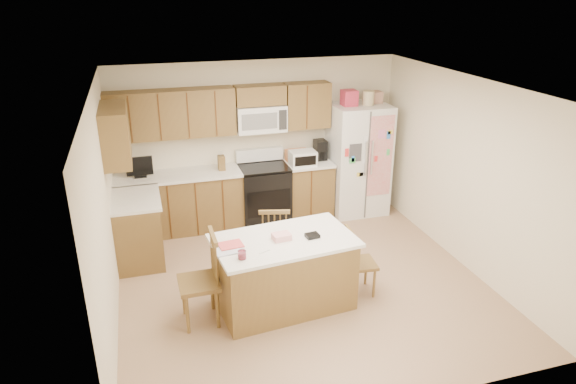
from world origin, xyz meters
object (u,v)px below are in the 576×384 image
object	(u,v)px
island	(284,272)
windsor_chair_right	(359,263)
refrigerator	(358,158)
windsor_chair_back	(274,241)
stove	(264,192)
windsor_chair_left	(201,282)

from	to	relation	value
island	windsor_chair_right	xyz separation A→B (m)	(0.95, -0.00, -0.03)
refrigerator	windsor_chair_back	xyz separation A→B (m)	(-1.83, -1.55, -0.47)
stove	island	bearing A→B (deg)	-98.41
windsor_chair_left	windsor_chair_right	bearing A→B (deg)	1.15
windsor_chair_left	windsor_chair_back	xyz separation A→B (m)	(1.05, 0.80, -0.06)
windsor_chair_left	stove	bearing A→B (deg)	61.48
island	windsor_chair_right	distance (m)	0.95
windsor_chair_left	windsor_chair_right	xyz separation A→B (m)	(1.91, 0.04, -0.10)
windsor_chair_left	windsor_chair_back	bearing A→B (deg)	37.34
island	windsor_chair_back	distance (m)	0.77
windsor_chair_left	windsor_chair_right	size ratio (longest dim) A/B	1.24
island	windsor_chair_left	world-z (taller)	windsor_chair_left
stove	island	distance (m)	2.40
windsor_chair_left	windsor_chair_back	world-z (taller)	windsor_chair_left
refrigerator	windsor_chair_left	bearing A→B (deg)	-140.80
refrigerator	island	xyz separation A→B (m)	(-1.92, -2.31, -0.48)
island	windsor_chair_back	xyz separation A→B (m)	(0.09, 0.76, 0.01)
refrigerator	windsor_chair_right	world-z (taller)	refrigerator
refrigerator	island	distance (m)	3.04
stove	windsor_chair_back	size ratio (longest dim) A/B	1.19
island	windsor_chair_left	xyz separation A→B (m)	(-0.96, -0.04, 0.06)
island	stove	bearing A→B (deg)	81.59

